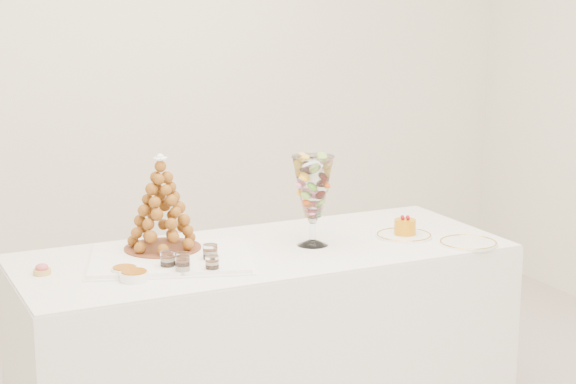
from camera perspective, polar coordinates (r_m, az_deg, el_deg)
name	(u,v)px	position (r m, az deg, el deg)	size (l,w,h in m)	color
buffet_table	(264,338)	(3.84, -1.45, -8.66)	(1.92, 0.80, 0.72)	white
lace_tray	(170,258)	(3.61, -7.03, -3.92)	(0.58, 0.43, 0.02)	white
macaron_vase	(313,188)	(3.74, 1.48, 0.26)	(0.16, 0.16, 0.35)	white
cake_plate	(404,236)	(3.94, 6.88, -2.59)	(0.23, 0.23, 0.01)	white
spare_plate	(468,243)	(3.87, 10.63, -3.00)	(0.23, 0.23, 0.01)	white
pink_tart	(42,270)	(3.52, -14.37, -4.49)	(0.06, 0.06, 0.04)	tan
verrine_a	(168,261)	(3.47, -7.14, -4.10)	(0.05, 0.05, 0.07)	white
verrine_b	(183,261)	(3.48, -6.25, -4.10)	(0.05, 0.05, 0.06)	white
verrine_c	(210,254)	(3.54, -4.63, -3.70)	(0.05, 0.05, 0.07)	white
verrine_d	(183,266)	(3.41, -6.26, -4.38)	(0.05, 0.05, 0.07)	white
verrine_e	(212,265)	(3.43, -4.52, -4.33)	(0.05, 0.05, 0.06)	white
ramekin_back	(125,272)	(3.45, -9.66, -4.68)	(0.09, 0.09, 0.03)	white
ramekin_front	(134,276)	(3.39, -9.11, -4.95)	(0.10, 0.10, 0.03)	white
croquembouche	(161,203)	(3.66, -7.51, -0.65)	(0.29, 0.29, 0.37)	brown
mousse_cake	(405,227)	(3.93, 6.95, -2.04)	(0.09, 0.09, 0.08)	orange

